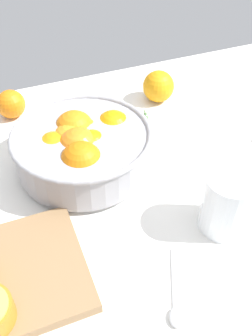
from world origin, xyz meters
TOP-DOWN VIEW (x-y plane):
  - ground_plane at (0.00, 0.00)cm, footprint 148.17×88.98cm
  - fruit_bowl at (-2.61, 6.96)cm, footprint 28.94×28.94cm
  - juice_glass at (16.41, -17.91)cm, footprint 9.19×9.19cm
  - loose_orange_1 at (23.75, 25.08)cm, footprint 8.26×8.26cm
  - loose_orange_3 at (-13.44, 32.03)cm, footprint 7.10×7.10cm
  - spoon at (1.06, -28.17)cm, footprint 7.44×13.47cm
  - herb_sprig_0 at (17.64, 18.65)cm, footprint 1.78×6.93cm

SIDE VIEW (x-z plane):
  - ground_plane at x=0.00cm, z-range -3.00..0.00cm
  - herb_sprig_0 at x=17.64cm, z-range -0.23..0.77cm
  - spoon at x=1.06cm, z-range -0.06..0.94cm
  - loose_orange_3 at x=-13.44cm, z-range 0.00..7.10cm
  - loose_orange_1 at x=23.75cm, z-range 0.00..8.26cm
  - juice_glass at x=16.41cm, z-range -0.47..11.23cm
  - fruit_bowl at x=-2.61cm, z-range -0.09..11.19cm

